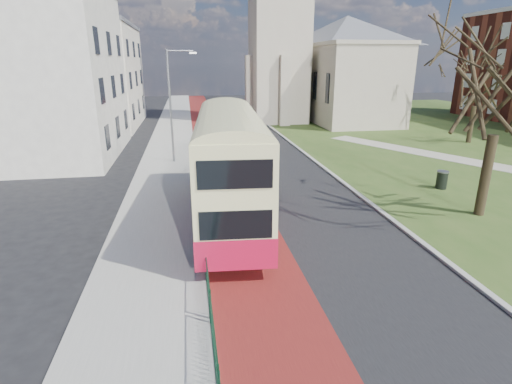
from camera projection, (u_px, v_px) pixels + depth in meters
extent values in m
plane|color=black|center=(291.00, 279.00, 14.07)|extent=(160.00, 160.00, 0.00)
cube|color=black|center=(248.00, 154.00, 33.04)|extent=(9.00, 120.00, 0.01)
cube|color=#591414|center=(216.00, 155.00, 32.61)|extent=(3.40, 120.00, 0.01)
cube|color=gray|center=(168.00, 156.00, 31.99)|extent=(4.00, 120.00, 0.12)
cube|color=#999993|center=(194.00, 155.00, 32.30)|extent=(0.25, 120.00, 0.13)
cube|color=#999993|center=(296.00, 146.00, 35.63)|extent=(0.25, 80.00, 0.13)
cube|color=#304B1A|center=(494.00, 140.00, 38.81)|extent=(40.00, 80.00, 0.04)
cylinder|color=#0D3A23|center=(201.00, 214.00, 17.00)|extent=(0.04, 24.00, 0.04)
cylinder|color=#0D3A23|center=(202.00, 235.00, 17.30)|extent=(0.04, 24.00, 0.04)
cube|color=#A29583|center=(279.00, 20.00, 47.20)|extent=(6.50, 6.50, 24.00)
cube|color=#A29583|center=(343.00, 84.00, 50.89)|extent=(9.00, 18.00, 9.00)
pyramid|color=#565960|center=(348.00, 15.00, 48.37)|extent=(9.00, 18.00, 3.60)
cube|color=#BCB6AA|center=(44.00, 76.00, 30.50)|extent=(10.00, 14.00, 12.50)
cube|color=beige|center=(91.00, 78.00, 45.72)|extent=(10.00, 16.00, 11.00)
cube|color=#565960|center=(84.00, 24.00, 43.93)|extent=(10.30, 16.30, 0.50)
cylinder|color=gray|center=(170.00, 107.00, 28.93)|extent=(0.16, 0.16, 8.00)
cylinder|color=gray|center=(180.00, 51.00, 27.86)|extent=(1.80, 0.10, 0.10)
cube|color=silver|center=(193.00, 53.00, 28.05)|extent=(0.50, 0.18, 0.12)
cube|color=#AB0F30|center=(230.00, 197.00, 19.05)|extent=(3.68, 12.31, 1.10)
cube|color=beige|center=(229.00, 153.00, 18.38)|extent=(3.65, 12.24, 3.20)
cube|color=black|center=(200.00, 173.00, 18.88)|extent=(0.78, 9.93, 1.05)
cube|color=black|center=(258.00, 171.00, 19.13)|extent=(0.78, 9.93, 1.05)
cube|color=black|center=(198.00, 139.00, 18.05)|extent=(0.85, 10.90, 0.99)
cube|color=black|center=(259.00, 138.00, 18.30)|extent=(0.85, 10.90, 0.99)
cube|color=black|center=(226.00, 148.00, 24.40)|extent=(2.47, 0.26, 1.16)
cube|color=black|center=(226.00, 120.00, 23.89)|extent=(2.47, 0.26, 0.99)
cube|color=orange|center=(225.00, 110.00, 23.69)|extent=(1.97, 0.24, 0.33)
cylinder|color=black|center=(206.00, 184.00, 23.01)|extent=(0.41, 1.17, 1.15)
cylinder|color=black|center=(250.00, 183.00, 23.24)|extent=(0.41, 1.17, 1.15)
cylinder|color=black|center=(201.00, 241.00, 15.66)|extent=(0.41, 1.17, 1.15)
cylinder|color=black|center=(266.00, 239.00, 15.90)|extent=(0.41, 1.17, 1.15)
cylinder|color=#2E2517|center=(486.00, 176.00, 19.30)|extent=(0.55, 0.55, 3.99)
cylinder|color=#2E2617|center=(471.00, 124.00, 37.00)|extent=(0.50, 0.50, 3.37)
cylinder|color=black|center=(442.00, 180.00, 23.80)|extent=(0.81, 0.81, 1.01)
cylinder|color=gray|center=(443.00, 172.00, 23.64)|extent=(0.86, 0.86, 0.07)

